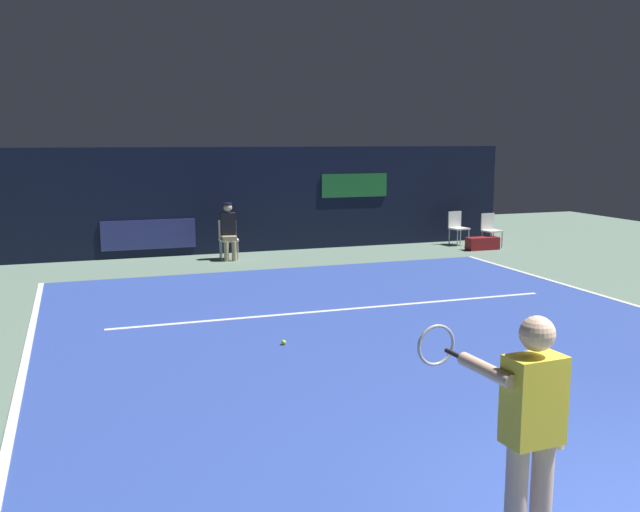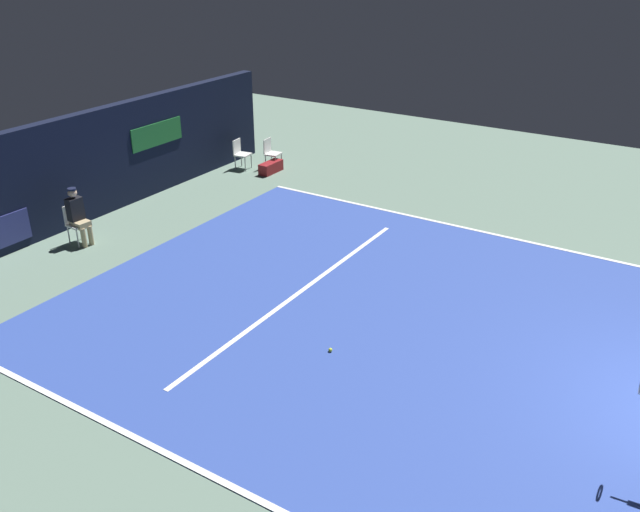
# 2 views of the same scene
# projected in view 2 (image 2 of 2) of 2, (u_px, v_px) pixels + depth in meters

# --- Properties ---
(ground_plane) EXTENTS (28.36, 28.36, 0.00)m
(ground_plane) POSITION_uv_depth(u_px,v_px,m) (397.00, 322.00, 12.17)
(ground_plane) COLOR slate
(court_surface) EXTENTS (9.63, 12.11, 0.01)m
(court_surface) POSITION_uv_depth(u_px,v_px,m) (397.00, 322.00, 12.17)
(court_surface) COLOR #2D479E
(court_surface) RESTS_ON ground
(line_sideline_left) EXTENTS (0.10, 12.11, 0.01)m
(line_sideline_left) POSITION_uv_depth(u_px,v_px,m) (487.00, 233.00, 15.80)
(line_sideline_left) COLOR white
(line_sideline_left) RESTS_ON court_surface
(line_sideline_right) EXTENTS (0.10, 12.11, 0.01)m
(line_sideline_right) POSITION_uv_depth(u_px,v_px,m) (231.00, 486.00, 8.53)
(line_sideline_right) COLOR white
(line_sideline_right) RESTS_ON court_surface
(line_service) EXTENTS (7.51, 0.10, 0.01)m
(line_service) POSITION_uv_depth(u_px,v_px,m) (300.00, 292.00, 13.18)
(line_service) COLOR white
(line_service) RESTS_ON court_surface
(back_wall) EXTENTS (14.00, 0.33, 2.60)m
(back_wall) POSITION_uv_depth(u_px,v_px,m) (68.00, 173.00, 15.78)
(back_wall) COLOR black
(back_wall) RESTS_ON ground
(line_judge_on_chair) EXTENTS (0.47, 0.55, 1.32)m
(line_judge_on_chair) POSITION_uv_depth(u_px,v_px,m) (77.00, 215.00, 15.00)
(line_judge_on_chair) COLOR white
(line_judge_on_chair) RESTS_ON ground
(courtside_chair_near) EXTENTS (0.48, 0.46, 0.88)m
(courtside_chair_near) POSITION_uv_depth(u_px,v_px,m) (271.00, 151.00, 20.06)
(courtside_chair_near) COLOR white
(courtside_chair_near) RESTS_ON ground
(courtside_chair_far) EXTENTS (0.49, 0.47, 0.88)m
(courtside_chair_far) POSITION_uv_depth(u_px,v_px,m) (241.00, 152.00, 19.98)
(courtside_chair_far) COLOR white
(courtside_chair_far) RESTS_ON ground
(tennis_ball) EXTENTS (0.07, 0.07, 0.07)m
(tennis_ball) POSITION_uv_depth(u_px,v_px,m) (330.00, 350.00, 11.28)
(tennis_ball) COLOR #CCE033
(tennis_ball) RESTS_ON court_surface
(equipment_bag) EXTENTS (0.84, 0.32, 0.32)m
(equipment_bag) POSITION_uv_depth(u_px,v_px,m) (271.00, 167.00, 19.78)
(equipment_bag) COLOR maroon
(equipment_bag) RESTS_ON ground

